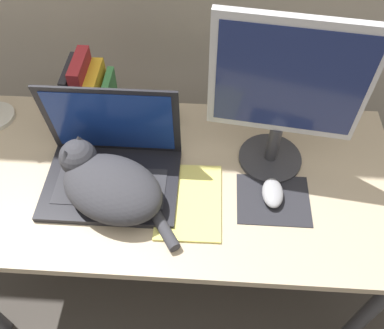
{
  "coord_description": "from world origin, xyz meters",
  "views": [
    {
      "loc": [
        0.13,
        -0.4,
        1.67
      ],
      "look_at": [
        0.08,
        0.28,
        0.81
      ],
      "focal_mm": 38.0,
      "sensor_mm": 36.0,
      "label": 1
    }
  ],
  "objects_px": {
    "external_monitor": "(285,94)",
    "notepad": "(189,201)",
    "laptop": "(112,165)",
    "webcam": "(172,110)",
    "book_row": "(91,98)",
    "computer_mouse": "(273,193)",
    "cat": "(108,185)"
  },
  "relations": [
    {
      "from": "laptop",
      "to": "book_row",
      "type": "height_order",
      "value": "laptop"
    },
    {
      "from": "external_monitor",
      "to": "book_row",
      "type": "xyz_separation_m",
      "value": [
        -0.55,
        0.12,
        -0.15
      ]
    },
    {
      "from": "cat",
      "to": "book_row",
      "type": "height_order",
      "value": "book_row"
    },
    {
      "from": "cat",
      "to": "notepad",
      "type": "relative_size",
      "value": 1.43
    },
    {
      "from": "cat",
      "to": "book_row",
      "type": "bearing_deg",
      "value": 109.09
    },
    {
      "from": "laptop",
      "to": "notepad",
      "type": "height_order",
      "value": "laptop"
    },
    {
      "from": "computer_mouse",
      "to": "notepad",
      "type": "height_order",
      "value": "computer_mouse"
    },
    {
      "from": "notepad",
      "to": "computer_mouse",
      "type": "bearing_deg",
      "value": 7.6
    },
    {
      "from": "cat",
      "to": "webcam",
      "type": "bearing_deg",
      "value": 65.93
    },
    {
      "from": "cat",
      "to": "webcam",
      "type": "xyz_separation_m",
      "value": [
        0.14,
        0.32,
        -0.02
      ]
    },
    {
      "from": "notepad",
      "to": "cat",
      "type": "bearing_deg",
      "value": -179.86
    },
    {
      "from": "laptop",
      "to": "webcam",
      "type": "height_order",
      "value": "laptop"
    },
    {
      "from": "webcam",
      "to": "laptop",
      "type": "bearing_deg",
      "value": -121.67
    },
    {
      "from": "computer_mouse",
      "to": "book_row",
      "type": "bearing_deg",
      "value": 154.94
    },
    {
      "from": "external_monitor",
      "to": "notepad",
      "type": "bearing_deg",
      "value": -144.38
    },
    {
      "from": "laptop",
      "to": "computer_mouse",
      "type": "xyz_separation_m",
      "value": [
        0.46,
        -0.05,
        -0.03
      ]
    },
    {
      "from": "book_row",
      "to": "notepad",
      "type": "distance_m",
      "value": 0.44
    },
    {
      "from": "cat",
      "to": "external_monitor",
      "type": "xyz_separation_m",
      "value": [
        0.45,
        0.17,
        0.2
      ]
    },
    {
      "from": "laptop",
      "to": "webcam",
      "type": "bearing_deg",
      "value": 58.33
    },
    {
      "from": "cat",
      "to": "laptop",
      "type": "bearing_deg",
      "value": 95.12
    },
    {
      "from": "external_monitor",
      "to": "notepad",
      "type": "height_order",
      "value": "external_monitor"
    },
    {
      "from": "notepad",
      "to": "webcam",
      "type": "xyz_separation_m",
      "value": [
        -0.08,
        0.32,
        0.04
      ]
    },
    {
      "from": "computer_mouse",
      "to": "notepad",
      "type": "relative_size",
      "value": 0.39
    },
    {
      "from": "laptop",
      "to": "webcam",
      "type": "relative_size",
      "value": 5.42
    },
    {
      "from": "external_monitor",
      "to": "computer_mouse",
      "type": "distance_m",
      "value": 0.28
    },
    {
      "from": "laptop",
      "to": "computer_mouse",
      "type": "relative_size",
      "value": 3.85
    },
    {
      "from": "external_monitor",
      "to": "computer_mouse",
      "type": "height_order",
      "value": "external_monitor"
    },
    {
      "from": "computer_mouse",
      "to": "webcam",
      "type": "relative_size",
      "value": 1.41
    },
    {
      "from": "cat",
      "to": "book_row",
      "type": "xyz_separation_m",
      "value": [
        -0.1,
        0.29,
        0.04
      ]
    },
    {
      "from": "laptop",
      "to": "webcam",
      "type": "distance_m",
      "value": 0.28
    },
    {
      "from": "book_row",
      "to": "webcam",
      "type": "height_order",
      "value": "book_row"
    },
    {
      "from": "computer_mouse",
      "to": "laptop",
      "type": "bearing_deg",
      "value": 174.38
    }
  ]
}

